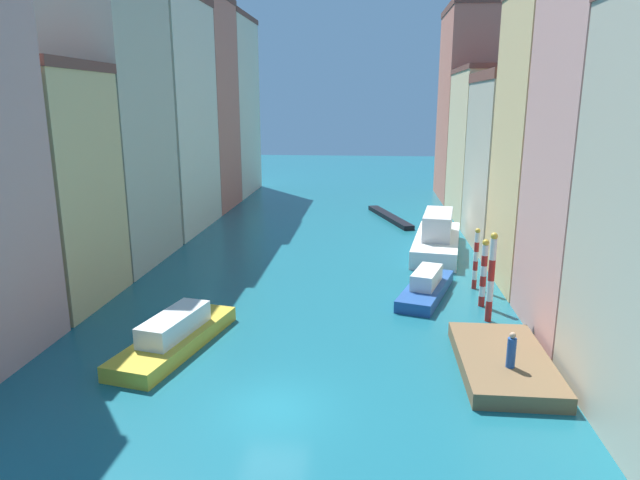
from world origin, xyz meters
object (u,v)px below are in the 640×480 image
at_px(gondola_black, 390,217).
at_px(motorboat_1, 426,286).
at_px(person_on_dock, 511,351).
at_px(waterfront_dock, 503,362).
at_px(mooring_pole_2, 476,258).
at_px(mooring_pole_1, 484,272).
at_px(mooring_pole_0, 491,277).
at_px(vaporetto_white, 437,238).
at_px(motorboat_0, 175,335).

relative_size(gondola_black, motorboat_1, 1.39).
bearing_deg(person_on_dock, waterfront_dock, 89.86).
xyz_separation_m(person_on_dock, mooring_pole_2, (0.62, 11.92, 0.58)).
distance_m(mooring_pole_1, motorboat_1, 3.60).
height_order(person_on_dock, mooring_pole_1, mooring_pole_1).
distance_m(waterfront_dock, mooring_pole_0, 5.92).
distance_m(waterfront_dock, mooring_pole_1, 7.95).
xyz_separation_m(waterfront_dock, vaporetto_white, (-0.74, 19.35, 0.79)).
bearing_deg(gondola_black, mooring_pole_0, -80.29).
height_order(vaporetto_white, gondola_black, vaporetto_white).
bearing_deg(motorboat_1, motorboat_0, -145.63).
xyz_separation_m(waterfront_dock, mooring_pole_1, (0.51, 7.76, 1.65)).
relative_size(mooring_pole_0, mooring_pole_1, 1.23).
xyz_separation_m(mooring_pole_0, vaporetto_white, (-1.18, 13.83, -1.32)).
bearing_deg(vaporetto_white, motorboat_1, -99.54).
height_order(mooring_pole_1, gondola_black, mooring_pole_1).
bearing_deg(vaporetto_white, mooring_pole_1, -83.84).
xyz_separation_m(mooring_pole_1, mooring_pole_2, (0.11, 3.04, -0.04)).
bearing_deg(mooring_pole_2, mooring_pole_1, -92.07).
bearing_deg(person_on_dock, vaporetto_white, 92.07).
xyz_separation_m(person_on_dock, mooring_pole_0, (0.44, 6.64, 1.07)).
bearing_deg(mooring_pole_2, mooring_pole_0, -91.93).
bearing_deg(person_on_dock, motorboat_1, 103.26).
distance_m(waterfront_dock, motorboat_1, 9.56).
bearing_deg(waterfront_dock, mooring_pole_1, 86.26).
relative_size(waterfront_dock, person_on_dock, 4.63).
xyz_separation_m(person_on_dock, vaporetto_white, (-0.74, 20.47, -0.25)).
bearing_deg(motorboat_1, mooring_pole_1, -26.64).
height_order(mooring_pole_0, mooring_pole_2, mooring_pole_0).
xyz_separation_m(motorboat_0, motorboat_1, (12.31, 8.42, -0.05)).
bearing_deg(mooring_pole_1, mooring_pole_0, -91.75).
relative_size(waterfront_dock, gondola_black, 0.69).
relative_size(vaporetto_white, motorboat_1, 1.50).
bearing_deg(motorboat_0, vaporetto_white, 52.91).
distance_m(vaporetto_white, motorboat_1, 10.27).
relative_size(mooring_pole_2, gondola_black, 0.37).
relative_size(motorboat_0, motorboat_1, 1.13).
bearing_deg(gondola_black, waterfront_dock, -82.76).
bearing_deg(mooring_pole_0, gondola_black, 99.71).
bearing_deg(motorboat_1, mooring_pole_2, 27.04).
relative_size(person_on_dock, motorboat_1, 0.21).
distance_m(person_on_dock, mooring_pole_1, 8.92).
height_order(person_on_dock, mooring_pole_2, mooring_pole_2).
relative_size(mooring_pole_2, vaporetto_white, 0.35).
bearing_deg(vaporetto_white, motorboat_0, -127.09).
bearing_deg(mooring_pole_0, vaporetto_white, 94.89).
bearing_deg(mooring_pole_1, motorboat_1, 153.36).
bearing_deg(mooring_pole_2, waterfront_dock, -93.27).
bearing_deg(motorboat_1, waterfront_dock, -75.18).
bearing_deg(vaporetto_white, person_on_dock, -87.93).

